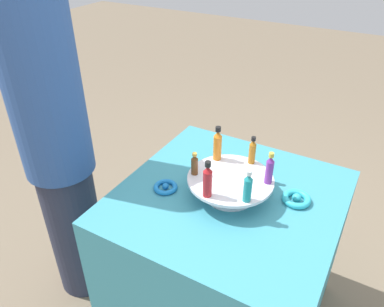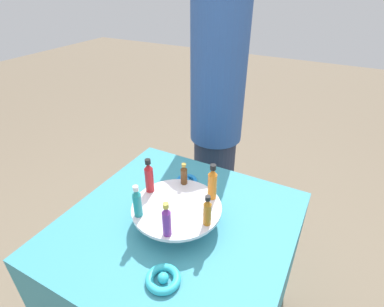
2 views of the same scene
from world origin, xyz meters
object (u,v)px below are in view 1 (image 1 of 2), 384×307
at_px(display_stand, 230,184).
at_px(person_figure, 55,139).
at_px(bottle_amber, 252,151).
at_px(ribbon_bow_teal, 296,199).
at_px(bottle_orange, 218,145).
at_px(bottle_brown, 195,164).
at_px(ribbon_bow_blue, 166,187).
at_px(bottle_red, 208,180).
at_px(bottle_purple, 270,169).
at_px(bottle_teal, 248,187).

xyz_separation_m(display_stand, person_figure, (0.75, 0.17, 0.07)).
distance_m(bottle_amber, ribbon_bow_teal, 0.25).
distance_m(display_stand, bottle_amber, 0.16).
xyz_separation_m(bottle_amber, bottle_orange, (0.13, 0.04, 0.01)).
relative_size(bottle_brown, ribbon_bow_blue, 0.98).
relative_size(display_stand, bottle_amber, 2.79).
bearing_deg(bottle_red, ribbon_bow_blue, -12.32).
bearing_deg(bottle_brown, bottle_amber, -131.96).
distance_m(display_stand, person_figure, 0.77).
height_order(bottle_purple, bottle_amber, bottle_purple).
relative_size(bottle_teal, bottle_purple, 0.97).
relative_size(bottle_amber, bottle_red, 0.83).
bearing_deg(bottle_amber, ribbon_bow_teal, 167.68).
height_order(display_stand, bottle_amber, bottle_amber).
xyz_separation_m(display_stand, bottle_amber, (-0.03, -0.14, 0.08)).
distance_m(bottle_red, person_figure, 0.72).
bearing_deg(bottle_red, ribbon_bow_teal, -139.64).
distance_m(bottle_purple, ribbon_bow_teal, 0.18).
height_order(bottle_amber, ribbon_bow_teal, bottle_amber).
bearing_deg(bottle_teal, bottle_orange, -41.96).
bearing_deg(person_figure, bottle_orange, 9.59).
bearing_deg(person_figure, bottle_amber, 8.82).
relative_size(bottle_purple, bottle_brown, 1.39).
distance_m(ribbon_bow_teal, ribbon_bow_blue, 0.52).
distance_m(bottle_amber, person_figure, 0.84).
bearing_deg(bottle_red, bottle_purple, -131.96).
distance_m(bottle_orange, bottle_brown, 0.14).
bearing_deg(bottle_brown, ribbon_bow_blue, 24.19).
bearing_deg(bottle_amber, bottle_orange, 18.04).
bearing_deg(bottle_purple, bottle_teal, 78.04).
height_order(display_stand, bottle_teal, bottle_teal).
bearing_deg(ribbon_bow_teal, bottle_purple, 24.19).
bearing_deg(bottle_teal, bottle_purple, -101.96).
bearing_deg(display_stand, bottle_teal, 138.04).
relative_size(bottle_teal, bottle_brown, 1.35).
height_order(bottle_amber, bottle_brown, bottle_amber).
bearing_deg(ribbon_bow_teal, bottle_amber, -12.32).
bearing_deg(bottle_purple, bottle_orange, -11.96).
bearing_deg(bottle_amber, display_stand, 78.04).
xyz_separation_m(bottle_red, ribbon_bow_blue, (0.21, -0.05, -0.14)).
bearing_deg(person_figure, bottle_red, -10.28).
xyz_separation_m(bottle_purple, bottle_orange, (0.24, -0.05, 0.01)).
height_order(bottle_teal, bottle_orange, bottle_orange).
height_order(bottle_teal, person_figure, person_figure).
bearing_deg(bottle_orange, ribbon_bow_teal, 179.57).
bearing_deg(bottle_purple, bottle_brown, 18.04).
xyz_separation_m(display_stand, bottle_red, (0.03, 0.14, 0.10)).
height_order(bottle_teal, bottle_purple, bottle_purple).
distance_m(bottle_teal, person_figure, 0.86).
distance_m(ribbon_bow_teal, person_figure, 1.03).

